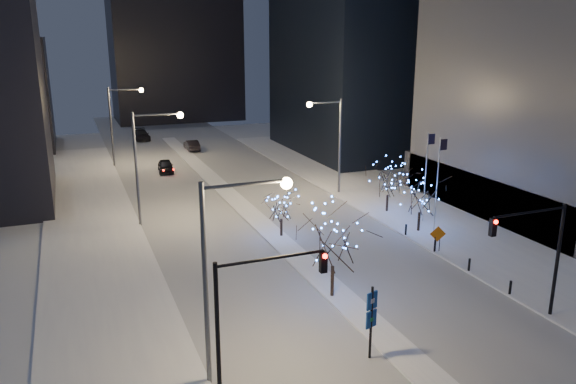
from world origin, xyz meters
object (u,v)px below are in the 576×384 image
street_lamp_w_far (119,115)px  traffic_signal_west (252,305)px  street_lamp_east (332,134)px  holiday_tree_plaza_far (388,178)px  holiday_tree_median_near (333,238)px  car_mid (192,145)px  wayfinding_sign (371,315)px  car_near (166,166)px  street_lamp_w_near (227,254)px  traffic_signal_east (539,245)px  holiday_tree_median_far (281,206)px  holiday_tree_plaza_near (421,195)px  car_far (141,135)px  street_lamp_w_mid (148,152)px  construction_sign (438,236)px

street_lamp_w_far → traffic_signal_west: bearing=-89.5°
street_lamp_east → holiday_tree_plaza_far: bearing=-74.4°
street_lamp_w_far → holiday_tree_median_near: size_ratio=1.56×
car_mid → wayfinding_sign: (-3.26, -57.74, 1.70)m
car_near → wayfinding_sign: 45.69m
street_lamp_w_far → car_mid: size_ratio=2.15×
street_lamp_w_far → street_lamp_w_near: bearing=-90.0°
street_lamp_east → traffic_signal_east: bearing=-92.3°
holiday_tree_median_far → holiday_tree_plaza_near: holiday_tree_plaza_near is taller
street_lamp_w_far → car_far: size_ratio=1.81×
holiday_tree_plaza_far → holiday_tree_median_far: bearing=-167.2°
holiday_tree_plaza_far → wayfinding_sign: size_ratio=1.31×
holiday_tree_median_near → wayfinding_sign: size_ratio=1.60×
street_lamp_w_mid → car_far: (4.78, 43.37, -5.70)m
holiday_tree_median_near → holiday_tree_plaza_far: holiday_tree_median_near is taller
traffic_signal_west → wayfinding_sign: size_ratio=1.74×
holiday_tree_plaza_near → holiday_tree_plaza_far: holiday_tree_plaza_far is taller
street_lamp_w_mid → car_mid: 33.90m
traffic_signal_west → wayfinding_sign: (6.68, 1.00, -2.29)m
street_lamp_w_far → traffic_signal_east: bearing=-70.7°
street_lamp_w_near → holiday_tree_median_near: (8.44, 6.04, -2.44)m
street_lamp_w_mid → street_lamp_w_far: bearing=90.0°
traffic_signal_east → holiday_tree_plaza_near: size_ratio=1.41×
car_mid → holiday_tree_plaza_near: size_ratio=0.94×
holiday_tree_plaza_far → street_lamp_w_far: bearing=125.5°
car_near → car_far: car_far is taller
street_lamp_w_near → holiday_tree_plaza_far: bearing=43.8°
street_lamp_w_near → car_far: size_ratio=1.81×
car_near → wayfinding_sign: wayfinding_sign is taller
car_mid → holiday_tree_plaza_far: (10.73, -36.41, 2.56)m
holiday_tree_median_near → construction_sign: 11.77m
street_lamp_w_far → car_near: (4.55, -5.42, -5.75)m
street_lamp_w_far → holiday_tree_plaza_near: street_lamp_w_far is taller
wayfinding_sign → street_lamp_w_near: bearing=153.5°
holiday_tree_plaza_near → street_lamp_w_far: bearing=120.3°
traffic_signal_west → holiday_tree_plaza_near: (20.24, 16.53, -1.49)m
traffic_signal_east → holiday_tree_median_far: size_ratio=1.79×
street_lamp_w_far → car_mid: street_lamp_w_far is taller
car_far → construction_sign: 60.25m
car_mid → traffic_signal_east: bearing=97.8°
holiday_tree_median_near → holiday_tree_plaza_far: (12.73, 14.29, -0.73)m
traffic_signal_east → construction_sign: 11.48m
car_near → holiday_tree_plaza_far: 29.51m
traffic_signal_east → holiday_tree_median_far: (-8.44, 18.67, -2.09)m
street_lamp_w_near → street_lamp_east: (19.02, 28.00, -0.05)m
car_mid → street_lamp_east: bearing=107.1°
street_lamp_east → car_far: (-14.24, 40.37, -5.65)m
street_lamp_east → holiday_tree_plaza_far: (2.15, -7.67, -3.12)m
street_lamp_east → car_far: bearing=109.4°
street_lamp_w_near → traffic_signal_east: bearing=-3.2°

